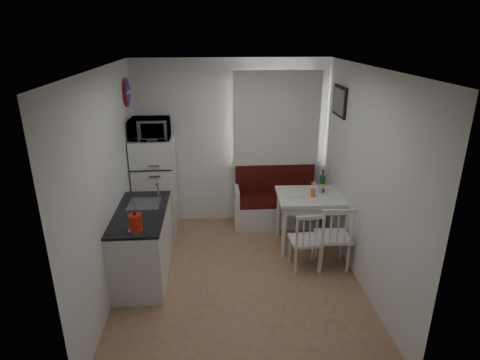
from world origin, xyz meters
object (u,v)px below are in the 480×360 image
object	(u,v)px
dining_table	(315,201)
fridge	(155,186)
microwave	(150,129)
kitchen_counter	(143,243)
kettle	(135,223)
wine_bottle	(322,181)
bench	(275,205)
chair_right	(336,231)
chair_left	(307,236)

from	to	relation	value
dining_table	fridge	world-z (taller)	fridge
fridge	microwave	world-z (taller)	microwave
kitchen_counter	kettle	size ratio (longest dim) A/B	5.78
fridge	wine_bottle	xyz separation A→B (m)	(2.43, -0.54, 0.22)
bench	chair_right	size ratio (longest dim) A/B	2.72
microwave	kettle	distance (m)	1.84
kitchen_counter	chair_left	size ratio (longest dim) A/B	2.96
kitchen_counter	chair_right	bearing A→B (deg)	-1.43
chair_left	kettle	size ratio (longest dim) A/B	1.95
wine_bottle	kitchen_counter	bearing A→B (deg)	-163.98
dining_table	microwave	distance (m)	2.57
dining_table	chair_left	world-z (taller)	chair_left
bench	wine_bottle	size ratio (longest dim) A/B	3.94
bench	dining_table	xyz separation A→B (m)	(0.44, -0.75, 0.39)
microwave	fridge	bearing A→B (deg)	90.00
kitchen_counter	dining_table	bearing A→B (deg)	14.48
kitchen_counter	wine_bottle	world-z (taller)	kitchen_counter
chair_right	bench	bearing A→B (deg)	113.80
kitchen_counter	wine_bottle	size ratio (longest dim) A/B	3.89
chair_right	wine_bottle	distance (m)	0.86
bench	kettle	distance (m)	2.73
dining_table	chair_left	bearing A→B (deg)	-108.67
dining_table	kettle	size ratio (longest dim) A/B	4.78
chair_right	fridge	world-z (taller)	fridge
kettle	bench	bearing A→B (deg)	45.65
chair_right	microwave	bearing A→B (deg)	155.20
chair_right	kettle	distance (m)	2.49
bench	fridge	world-z (taller)	fridge
chair_right	fridge	xyz separation A→B (m)	(-2.43, 1.31, 0.18)
fridge	wine_bottle	world-z (taller)	fridge
dining_table	wine_bottle	distance (m)	0.30
bench	kettle	world-z (taller)	kettle
bench	wine_bottle	xyz separation A→B (m)	(0.55, -0.65, 0.65)
fridge	wine_bottle	size ratio (longest dim) A/B	4.41
dining_table	microwave	bearing A→B (deg)	167.88
dining_table	microwave	world-z (taller)	microwave
kitchen_counter	chair_right	size ratio (longest dim) A/B	2.69
bench	chair_right	xyz separation A→B (m)	(0.55, -1.42, 0.25)
kitchen_counter	chair_left	distance (m)	2.09
kitchen_counter	fridge	world-z (taller)	fridge
fridge	kettle	xyz separation A→B (m)	(0.03, -1.78, 0.27)
microwave	wine_bottle	world-z (taller)	microwave
fridge	microwave	size ratio (longest dim) A/B	2.71
chair_left	chair_right	distance (m)	0.37
kettle	dining_table	bearing A→B (deg)	26.48
bench	microwave	xyz separation A→B (m)	(-1.88, -0.16, 1.33)
kitchen_counter	bench	xyz separation A→B (m)	(1.90, 1.36, -0.14)
microwave	chair_left	bearing A→B (deg)	-31.11
bench	fridge	bearing A→B (deg)	-176.62
microwave	wine_bottle	distance (m)	2.57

